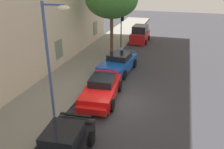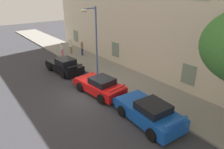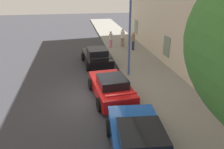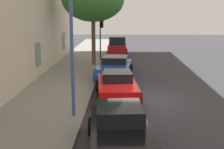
# 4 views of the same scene
# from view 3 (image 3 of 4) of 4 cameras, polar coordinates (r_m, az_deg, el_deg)

# --- Properties ---
(ground_plane) EXTENTS (80.00, 80.00, 0.00)m
(ground_plane) POSITION_cam_3_polar(r_m,az_deg,el_deg) (12.64, -4.11, -5.95)
(ground_plane) COLOR #333338
(sidewalk) EXTENTS (60.00, 3.79, 0.14)m
(sidewalk) POSITION_cam_3_polar(r_m,az_deg,el_deg) (13.55, 13.14, -4.16)
(sidewalk) COLOR gray
(sidewalk) RESTS_ON ground
(sportscar_red_lead) EXTENTS (4.64, 2.32, 1.39)m
(sportscar_red_lead) POSITION_cam_3_polar(r_m,az_deg,el_deg) (17.75, -4.09, 4.57)
(sportscar_red_lead) COLOR black
(sportscar_red_lead) RESTS_ON ground
(sportscar_yellow_flank) EXTENTS (4.61, 2.36, 1.34)m
(sportscar_yellow_flank) POSITION_cam_3_polar(r_m,az_deg,el_deg) (12.50, -0.44, -3.09)
(sportscar_yellow_flank) COLOR red
(sportscar_yellow_flank) RESTS_ON ground
(sportscar_white_middle) EXTENTS (4.81, 2.51, 1.38)m
(sportscar_white_middle) POSITION_cam_3_polar(r_m,az_deg,el_deg) (8.60, 6.82, -16.32)
(sportscar_white_middle) COLOR #144CB2
(sportscar_white_middle) RESTS_ON ground
(street_lamp) EXTENTS (0.44, 1.42, 6.01)m
(street_lamp) POSITION_cam_3_polar(r_m,az_deg,el_deg) (14.33, 3.10, 15.38)
(street_lamp) COLOR #3F5999
(street_lamp) RESTS_ON sidewalk
(pedestrian_admiring) EXTENTS (0.41, 0.41, 1.73)m
(pedestrian_admiring) POSITION_cam_3_polar(r_m,az_deg,el_deg) (22.58, 2.76, 9.53)
(pedestrian_admiring) COLOR #8C7259
(pedestrian_admiring) RESTS_ON sidewalk
(pedestrian_strolling) EXTENTS (0.43, 0.43, 1.72)m
(pedestrian_strolling) POSITION_cam_3_polar(r_m,az_deg,el_deg) (21.27, 5.52, 8.72)
(pedestrian_strolling) COLOR navy
(pedestrian_strolling) RESTS_ON sidewalk
(pedestrian_bystander) EXTENTS (0.47, 0.47, 1.60)m
(pedestrian_bystander) POSITION_cam_3_polar(r_m,az_deg,el_deg) (22.15, -0.32, 9.15)
(pedestrian_bystander) COLOR pink
(pedestrian_bystander) RESTS_ON sidewalk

